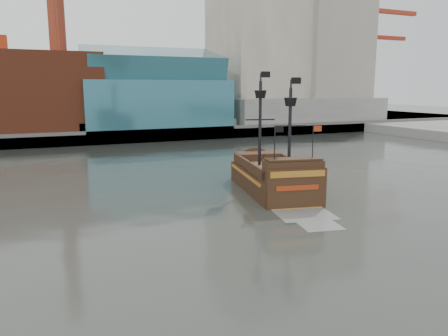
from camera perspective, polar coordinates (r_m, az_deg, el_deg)
name	(u,v)px	position (r m, az deg, el deg)	size (l,w,h in m)	color
ground	(297,263)	(27.51, 9.50, -12.20)	(400.00, 400.00, 0.00)	#262924
promenade_far	(93,126)	(114.36, -16.79, 5.24)	(220.00, 60.00, 2.00)	slate
seawall	(113,137)	(85.27, -14.24, 3.92)	(220.00, 1.00, 2.60)	#4C4C49
skyline	(115,26)	(108.31, -14.08, 17.60)	(149.00, 45.00, 62.00)	#7A6149
crane_a	(370,58)	(138.98, 18.56, 13.47)	(22.50, 4.00, 32.25)	slate
crane_b	(371,72)	(152.66, 18.63, 11.82)	(19.10, 4.00, 26.25)	slate
pirate_ship	(273,180)	(45.00, 6.44, -1.59)	(8.65, 18.14, 13.06)	black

